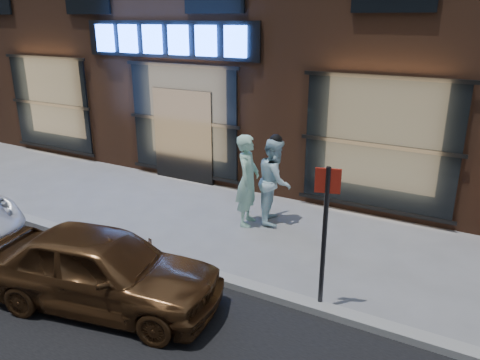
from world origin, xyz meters
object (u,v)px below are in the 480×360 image
object	(u,v)px
man_cap	(275,180)
sign_post	(325,226)
man_bowtie	(248,180)
gold_sedan	(102,268)

from	to	relation	value
man_cap	sign_post	size ratio (longest dim) A/B	0.82
man_bowtie	man_cap	xyz separation A→B (m)	(0.42, 0.40, -0.05)
man_cap	gold_sedan	world-z (taller)	man_cap
man_bowtie	man_cap	world-z (taller)	man_bowtie
gold_sedan	sign_post	world-z (taller)	sign_post
man_cap	sign_post	distance (m)	3.27
man_bowtie	gold_sedan	size ratio (longest dim) A/B	0.53
man_bowtie	sign_post	world-z (taller)	sign_post
man_bowtie	sign_post	xyz separation A→B (m)	(2.40, -2.16, 0.38)
man_cap	sign_post	bearing A→B (deg)	-163.01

